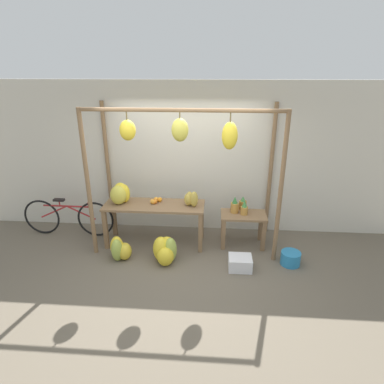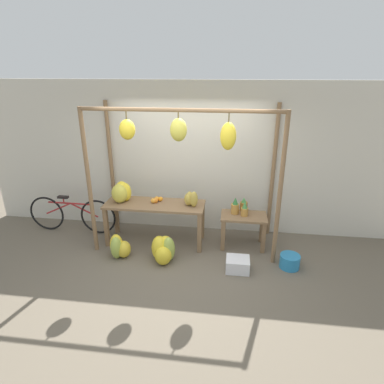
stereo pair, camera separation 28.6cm
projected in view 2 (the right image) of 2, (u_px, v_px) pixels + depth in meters
The scene contains 14 objects.
ground_plane at pixel (178, 268), 5.12m from camera, with size 20.00×20.00×0.00m, color #665B4C.
shop_wall_back at pixel (190, 159), 5.96m from camera, with size 8.00×0.08×2.80m.
stall_awning at pixel (183, 151), 5.02m from camera, with size 3.10×1.14×2.45m.
display_table_main at pixel (155, 210), 5.66m from camera, with size 1.75×0.60×0.76m.
display_table_side at pixel (243, 223), 5.60m from camera, with size 0.79×0.47×0.60m.
banana_pile_on_table at pixel (122, 192), 5.66m from camera, with size 0.36×0.41×0.37m.
orange_pile at pixel (156, 200), 5.66m from camera, with size 0.19×0.19×0.09m.
pineapple_cluster at pixel (240, 207), 5.59m from camera, with size 0.30×0.34×0.30m.
banana_pile_ground_left at pixel (119, 247), 5.36m from camera, with size 0.39×0.32×0.40m.
banana_pile_ground_right at pixel (164, 250), 5.25m from camera, with size 0.47×0.49×0.43m.
fruit_crate_white at pixel (238, 264), 5.03m from camera, with size 0.36×0.31×0.21m.
blue_bucket at pixel (290, 261), 5.10m from camera, with size 0.31×0.31×0.22m.
parked_bicycle at pixel (72, 214), 6.13m from camera, with size 1.74×0.08×0.73m.
papaya_pile at pixel (191, 199), 5.49m from camera, with size 0.29×0.24×0.28m.
Camera 2 is at (0.78, -4.27, 2.99)m, focal length 30.00 mm.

